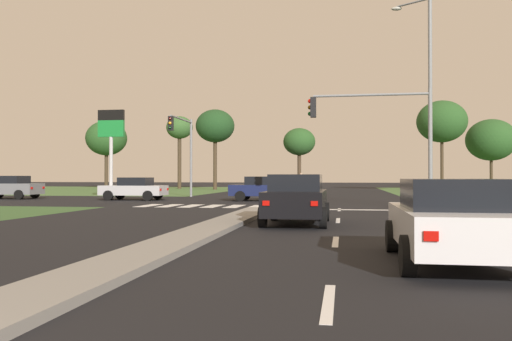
{
  "coord_description": "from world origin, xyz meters",
  "views": [
    {
      "loc": [
        3.68,
        -1.54,
        1.54
      ],
      "look_at": [
        -1.79,
        31.4,
        1.91
      ],
      "focal_mm": 36.94,
      "sensor_mm": 36.0,
      "label": 1
    }
  ],
  "objects_px": {
    "car_white_fourth": "(453,220)",
    "traffic_signal_far_left": "(184,142)",
    "fuel_price_totem": "(111,134)",
    "treeline_third": "(215,126)",
    "treeline_fifth": "(442,122)",
    "car_grey_fifth": "(9,187)",
    "treeline_fourth": "(299,142)",
    "street_lamp_second": "(427,91)",
    "treeline_sixth": "(491,140)",
    "pedestrian_at_median": "(301,181)",
    "car_black_second": "(296,199)",
    "car_silver_near": "(134,188)",
    "car_navy_third": "(264,188)",
    "treeline_near": "(106,138)",
    "treeline_second": "(180,129)",
    "traffic_signal_near_right": "(383,125)"
  },
  "relations": [
    {
      "from": "traffic_signal_near_right",
      "to": "treeline_sixth",
      "type": "bearing_deg",
      "value": 68.63
    },
    {
      "from": "traffic_signal_far_left",
      "to": "car_grey_fifth",
      "type": "bearing_deg",
      "value": -162.42
    },
    {
      "from": "car_black_second",
      "to": "traffic_signal_near_right",
      "type": "relative_size",
      "value": 0.74
    },
    {
      "from": "car_silver_near",
      "to": "street_lamp_second",
      "type": "distance_m",
      "value": 18.95
    },
    {
      "from": "treeline_sixth",
      "to": "treeline_fifth",
      "type": "bearing_deg",
      "value": -148.55
    },
    {
      "from": "fuel_price_totem",
      "to": "treeline_sixth",
      "type": "bearing_deg",
      "value": 42.2
    },
    {
      "from": "car_navy_third",
      "to": "treeline_third",
      "type": "xyz_separation_m",
      "value": [
        -9.87,
        27.22,
        6.6
      ]
    },
    {
      "from": "treeline_fifth",
      "to": "car_black_second",
      "type": "bearing_deg",
      "value": -106.01
    },
    {
      "from": "car_grey_fifth",
      "to": "treeline_second",
      "type": "distance_m",
      "value": 31.63
    },
    {
      "from": "car_white_fourth",
      "to": "treeline_near",
      "type": "distance_m",
      "value": 61.73
    },
    {
      "from": "pedestrian_at_median",
      "to": "treeline_second",
      "type": "bearing_deg",
      "value": -136.42
    },
    {
      "from": "car_white_fourth",
      "to": "pedestrian_at_median",
      "type": "bearing_deg",
      "value": 98.91
    },
    {
      "from": "car_grey_fifth",
      "to": "treeline_fourth",
      "type": "distance_m",
      "value": 32.84
    },
    {
      "from": "car_white_fourth",
      "to": "traffic_signal_far_left",
      "type": "xyz_separation_m",
      "value": [
        -13.17,
        26.68,
        3.27
      ]
    },
    {
      "from": "fuel_price_totem",
      "to": "treeline_third",
      "type": "distance_m",
      "value": 27.04
    },
    {
      "from": "car_navy_third",
      "to": "treeline_fifth",
      "type": "bearing_deg",
      "value": 148.95
    },
    {
      "from": "treeline_fifth",
      "to": "treeline_sixth",
      "type": "distance_m",
      "value": 7.07
    },
    {
      "from": "treeline_second",
      "to": "treeline_fourth",
      "type": "distance_m",
      "value": 15.89
    },
    {
      "from": "treeline_near",
      "to": "treeline_third",
      "type": "relative_size",
      "value": 0.91
    },
    {
      "from": "treeline_sixth",
      "to": "traffic_signal_far_left",
      "type": "bearing_deg",
      "value": -137.47
    },
    {
      "from": "traffic_signal_far_left",
      "to": "street_lamp_second",
      "type": "distance_m",
      "value": 17.79
    },
    {
      "from": "car_white_fourth",
      "to": "treeline_fifth",
      "type": "relative_size",
      "value": 0.45
    },
    {
      "from": "traffic_signal_far_left",
      "to": "treeline_near",
      "type": "distance_m",
      "value": 31.98
    },
    {
      "from": "traffic_signal_far_left",
      "to": "pedestrian_at_median",
      "type": "height_order",
      "value": "traffic_signal_far_left"
    },
    {
      "from": "treeline_third",
      "to": "treeline_fifth",
      "type": "height_order",
      "value": "treeline_fifth"
    },
    {
      "from": "car_navy_third",
      "to": "treeline_third",
      "type": "bearing_deg",
      "value": -160.08
    },
    {
      "from": "traffic_signal_far_left",
      "to": "treeline_sixth",
      "type": "relative_size",
      "value": 0.74
    },
    {
      "from": "treeline_fourth",
      "to": "treeline_second",
      "type": "bearing_deg",
      "value": 167.11
    },
    {
      "from": "treeline_third",
      "to": "car_silver_near",
      "type": "bearing_deg",
      "value": -87.13
    },
    {
      "from": "treeline_near",
      "to": "treeline_second",
      "type": "height_order",
      "value": "treeline_second"
    },
    {
      "from": "treeline_fifth",
      "to": "treeline_sixth",
      "type": "xyz_separation_m",
      "value": [
        5.84,
        3.57,
        -1.76
      ]
    },
    {
      "from": "car_black_second",
      "to": "car_silver_near",
      "type": "bearing_deg",
      "value": 127.52
    },
    {
      "from": "car_grey_fifth",
      "to": "street_lamp_second",
      "type": "distance_m",
      "value": 27.73
    },
    {
      "from": "treeline_fifth",
      "to": "traffic_signal_far_left",
      "type": "bearing_deg",
      "value": -135.0
    },
    {
      "from": "car_white_fourth",
      "to": "traffic_signal_far_left",
      "type": "height_order",
      "value": "traffic_signal_far_left"
    },
    {
      "from": "car_silver_near",
      "to": "fuel_price_totem",
      "type": "height_order",
      "value": "fuel_price_totem"
    },
    {
      "from": "treeline_fifth",
      "to": "car_white_fourth",
      "type": "bearing_deg",
      "value": -99.87
    },
    {
      "from": "car_black_second",
      "to": "treeline_sixth",
      "type": "height_order",
      "value": "treeline_sixth"
    },
    {
      "from": "car_grey_fifth",
      "to": "pedestrian_at_median",
      "type": "bearing_deg",
      "value": -60.08
    },
    {
      "from": "car_grey_fifth",
      "to": "treeline_fifth",
      "type": "height_order",
      "value": "treeline_fifth"
    },
    {
      "from": "treeline_third",
      "to": "treeline_fourth",
      "type": "distance_m",
      "value": 10.03
    },
    {
      "from": "car_grey_fifth",
      "to": "treeline_second",
      "type": "height_order",
      "value": "treeline_second"
    },
    {
      "from": "car_silver_near",
      "to": "fuel_price_totem",
      "type": "relative_size",
      "value": 0.7
    },
    {
      "from": "treeline_second",
      "to": "fuel_price_totem",
      "type": "bearing_deg",
      "value": -80.66
    },
    {
      "from": "car_navy_third",
      "to": "treeline_fourth",
      "type": "height_order",
      "value": "treeline_fourth"
    },
    {
      "from": "street_lamp_second",
      "to": "treeline_third",
      "type": "height_order",
      "value": "street_lamp_second"
    },
    {
      "from": "treeline_near",
      "to": "treeline_second",
      "type": "distance_m",
      "value": 9.4
    },
    {
      "from": "fuel_price_totem",
      "to": "treeline_near",
      "type": "height_order",
      "value": "treeline_near"
    },
    {
      "from": "car_silver_near",
      "to": "street_lamp_second",
      "type": "relative_size",
      "value": 0.39
    },
    {
      "from": "traffic_signal_near_right",
      "to": "treeline_sixth",
      "type": "distance_m",
      "value": 39.27
    }
  ]
}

